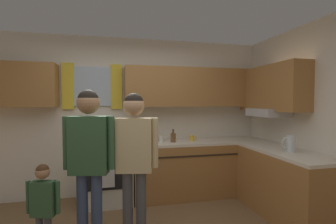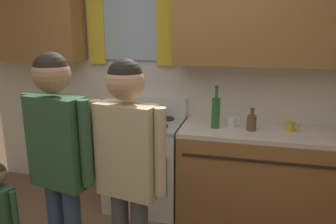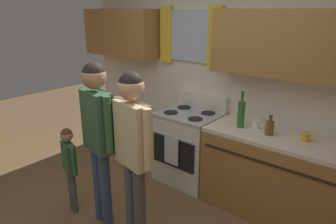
# 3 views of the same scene
# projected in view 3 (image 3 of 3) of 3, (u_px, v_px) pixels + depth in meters

# --- Properties ---
(back_wall_unit) EXTENTS (4.60, 0.42, 2.60)m
(back_wall_unit) POSITION_uv_depth(u_px,v_px,m) (232.00, 65.00, 3.59)
(back_wall_unit) COLOR silver
(back_wall_unit) RESTS_ON ground
(stove_oven) EXTENTS (0.73, 0.67, 1.10)m
(stove_oven) POSITION_uv_depth(u_px,v_px,m) (189.00, 145.00, 3.95)
(stove_oven) COLOR silver
(stove_oven) RESTS_ON ground
(bottle_squat_brown) EXTENTS (0.08, 0.08, 0.21)m
(bottle_squat_brown) POSITION_uv_depth(u_px,v_px,m) (270.00, 127.00, 3.13)
(bottle_squat_brown) COLOR brown
(bottle_squat_brown) RESTS_ON kitchen_counter_run
(bottle_wine_green) EXTENTS (0.08, 0.08, 0.39)m
(bottle_wine_green) POSITION_uv_depth(u_px,v_px,m) (241.00, 114.00, 3.31)
(bottle_wine_green) COLOR #2D6633
(bottle_wine_green) RESTS_ON kitchen_counter_run
(mug_ceramic_white) EXTENTS (0.13, 0.08, 0.09)m
(mug_ceramic_white) POSITION_uv_depth(u_px,v_px,m) (256.00, 124.00, 3.32)
(mug_ceramic_white) COLOR white
(mug_ceramic_white) RESTS_ON kitchen_counter_run
(mug_mustard_yellow) EXTENTS (0.12, 0.08, 0.09)m
(mug_mustard_yellow) POSITION_uv_depth(u_px,v_px,m) (306.00, 137.00, 2.98)
(mug_mustard_yellow) COLOR gold
(mug_mustard_yellow) RESTS_ON kitchen_counter_run
(adult_holding_child) EXTENTS (0.51, 0.24, 1.67)m
(adult_holding_child) POSITION_uv_depth(u_px,v_px,m) (98.00, 127.00, 2.94)
(adult_holding_child) COLOR #38476B
(adult_holding_child) RESTS_ON ground
(adult_in_plaid) EXTENTS (0.50, 0.22, 1.64)m
(adult_in_plaid) POSITION_uv_depth(u_px,v_px,m) (133.00, 141.00, 2.68)
(adult_in_plaid) COLOR #4C4C51
(adult_in_plaid) RESTS_ON ground
(small_child) EXTENTS (0.32, 0.15, 0.96)m
(small_child) POSITION_uv_depth(u_px,v_px,m) (69.00, 161.00, 3.26)
(small_child) COLOR #4C4C56
(small_child) RESTS_ON ground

